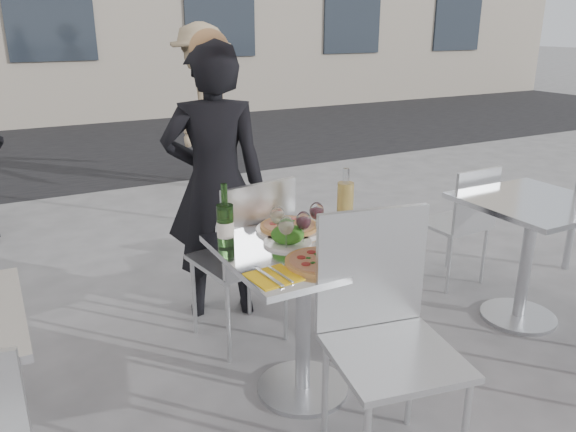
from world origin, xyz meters
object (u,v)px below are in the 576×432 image
side_chair_rfar (463,216)px  pizza_near (321,262)px  wineglass_white_a (286,227)px  napkin_right (374,253)px  chair_far (248,250)px  pedestrian_b (203,107)px  main_table (303,290)px  pizza_far (289,228)px  wineglass_red_a (303,222)px  wineglass_white_b (277,216)px  side_table_right (530,235)px  wineglass_red_b (317,212)px  chair_near (383,320)px  woman_diner (215,185)px  wine_bottle (225,224)px  salad_plate (288,236)px  napkin_left (273,276)px  sugar_shaker (346,223)px  carafe (345,203)px

side_chair_rfar → pizza_near: (-1.54, -0.73, 0.27)m
wineglass_white_a → napkin_right: size_ratio=0.75×
chair_far → pedestrian_b: (0.93, 3.20, 0.30)m
main_table → pizza_far: bearing=79.6°
napkin_right → wineglass_red_a: bearing=142.9°
side_chair_rfar → pizza_far: size_ratio=2.62×
chair_far → wineglass_white_b: (-0.01, -0.36, 0.30)m
side_table_right → wineglass_red_b: size_ratio=4.76×
chair_near → pizza_far: 0.72m
chair_near → woman_diner: size_ratio=0.63×
woman_diner → wine_bottle: (-0.26, -0.80, 0.05)m
salad_plate → pizza_near: bearing=-86.8°
wineglass_red_b → salad_plate: bearing=-165.6°
pizza_near → napkin_left: size_ratio=1.49×
chair_far → pizza_near: (0.02, -0.70, 0.20)m
salad_plate → pedestrian_b: bearing=75.7°
woman_diner → pizza_near: 1.15m
side_table_right → sugar_shaker: bearing=177.8°
woman_diner → napkin_right: size_ratio=7.74×
chair_near → carafe: carafe is taller
napkin_left → napkin_right: size_ratio=0.96×
main_table → side_chair_rfar: 1.60m
side_table_right → salad_plate: bearing=177.5°
chair_near → wineglass_white_a: 0.57m
side_chair_rfar → pedestrian_b: (-0.63, 3.17, 0.37)m
pedestrian_b → pizza_near: 4.00m
wine_bottle → wineglass_red_a: 0.34m
chair_far → salad_plate: 0.49m
side_table_right → pizza_near: pizza_near is taller
woman_diner → napkin_left: woman_diner is taller
pedestrian_b → wineglass_white_a: bearing=19.1°
woman_diner → carafe: bearing=131.8°
side_table_right → wine_bottle: 1.84m
wineglass_white_a → chair_far: bearing=85.9°
sugar_shaker → wineglass_white_a: size_ratio=0.68×
pizza_near → carafe: carafe is taller
pizza_near → wine_bottle: size_ratio=1.01×
sugar_shaker → wineglass_red_b: bearing=152.4°
side_chair_rfar → salad_plate: bearing=14.9°
chair_near → salad_plate: chair_near is taller
chair_near → napkin_right: size_ratio=4.86×
side_table_right → wineglass_white_a: (-1.59, 0.00, 0.32)m
side_chair_rfar → wineglass_red_b: size_ratio=5.26×
salad_plate → wineglass_white_b: (-0.01, 0.08, 0.07)m
chair_far → salad_plate: chair_far is taller
side_table_right → pedestrian_b: (-0.62, 3.70, 0.32)m
chair_near → wine_bottle: wine_bottle is taller
pizza_far → wineglass_red_a: (-0.03, -0.19, 0.09)m
main_table → chair_far: bearing=95.8°
pizza_far → napkin_right: pizza_far is taller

